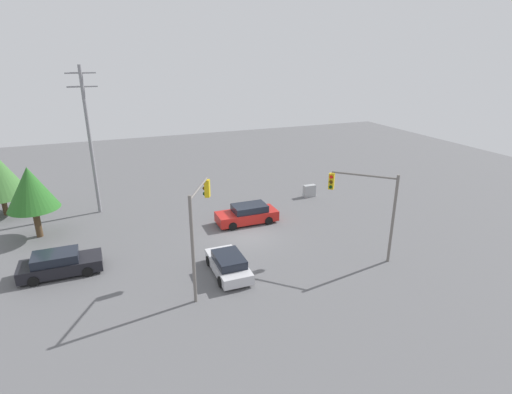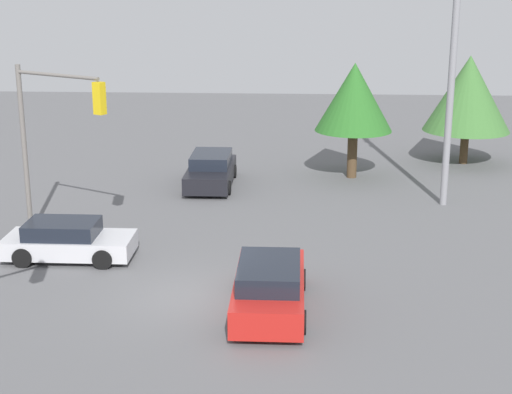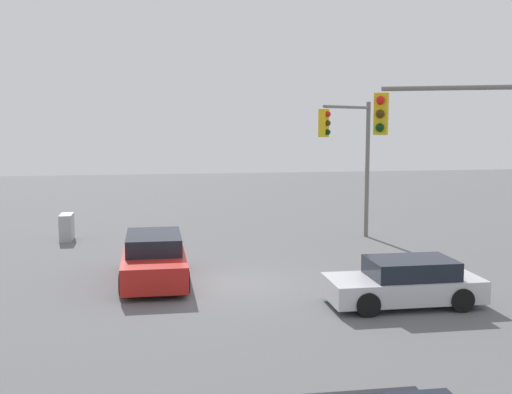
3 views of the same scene
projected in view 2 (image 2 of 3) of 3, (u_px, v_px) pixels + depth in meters
name	position (u px, v px, depth m)	size (l,w,h in m)	color
ground_plane	(193.00, 298.00, 22.94)	(80.00, 80.00, 0.00)	#5B5B5E
sedan_red	(269.00, 287.00, 21.89)	(4.78, 2.05, 1.48)	red
sedan_silver	(68.00, 241.00, 25.90)	(1.95, 4.21, 1.30)	silver
sedan_dark	(211.00, 170.00, 34.82)	(4.68, 2.03, 1.43)	black
traffic_signal_cross	(54.00, 124.00, 26.73)	(2.02, 3.55, 6.12)	slate
utility_pole_tall	(454.00, 50.00, 30.40)	(2.20, 0.28, 11.88)	gray
tree_far	(468.00, 94.00, 38.05)	(4.21, 4.21, 5.33)	#4C3823
tree_behind	(354.00, 98.00, 35.35)	(3.52, 3.52, 5.28)	#4C3823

